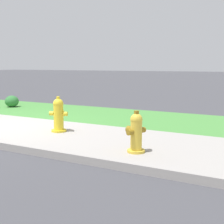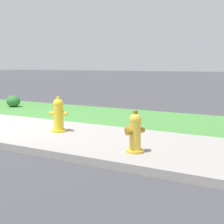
{
  "view_description": "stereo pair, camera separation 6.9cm",
  "coord_description": "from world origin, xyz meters",
  "views": [
    {
      "loc": [
        5.63,
        -4.98,
        1.41
      ],
      "look_at": [
        2.51,
        0.87,
        0.4
      ],
      "focal_mm": 50.0,
      "sensor_mm": 36.0,
      "label": 1
    },
    {
      "loc": [
        5.69,
        -4.94,
        1.41
      ],
      "look_at": [
        2.51,
        0.87,
        0.4
      ],
      "focal_mm": 50.0,
      "sensor_mm": 36.0,
      "label": 2
    }
  ],
  "objects": [
    {
      "name": "fire_hydrant_by_grass_verge",
      "position": [
        3.67,
        -0.48,
        0.33
      ],
      "size": [
        0.35,
        0.37,
        0.69
      ],
      "rotation": [
        0.0,
        0.0,
        1.2
      ],
      "color": "gold",
      "rests_on": "ground"
    },
    {
      "name": "grass_verge",
      "position": [
        0.0,
        2.59,
        0.0
      ],
      "size": [
        18.0,
        2.72,
        0.01
      ],
      "primitive_type": "cube",
      "color": "#47893D",
      "rests_on": "ground"
    },
    {
      "name": "shrub_bush_far_verge",
      "position": [
        -2.22,
        2.6,
        0.19
      ],
      "size": [
        0.45,
        0.45,
        0.38
      ],
      "color": "#337538",
      "rests_on": "ground"
    },
    {
      "name": "fire_hydrant_across_street",
      "position": [
        1.6,
        0.19,
        0.36
      ],
      "size": [
        0.39,
        0.37,
        0.75
      ],
      "rotation": [
        0.0,
        0.0,
        0.3
      ],
      "color": "yellow",
      "rests_on": "ground"
    }
  ]
}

